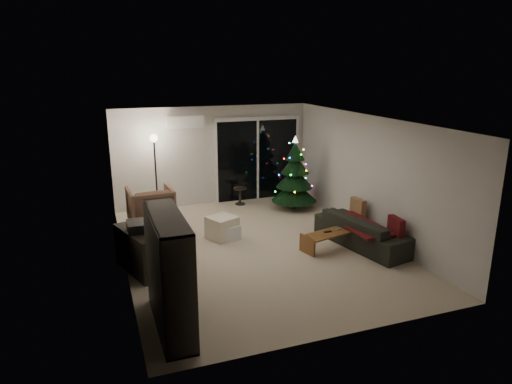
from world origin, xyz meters
The scene contains 18 objects.
room centered at (0.46, 1.49, 1.02)m, with size 6.50×7.51×2.60m.
bookshelf centered at (-2.25, -2.24, 0.80)m, with size 0.41×1.60×1.60m, color black, non-canonical shape.
media_cabinet centered at (-2.25, -0.32, 0.37)m, with size 0.45×1.20×0.75m, color black.
stereo centered at (-2.25, -0.32, 0.83)m, with size 0.38×0.45×0.16m, color black.
armchair centered at (-1.77, 2.00, 0.44)m, with size 0.95×0.98×0.89m, color brown.
ottoman centered at (-0.50, 0.70, 0.24)m, with size 0.52×0.52×0.47m, color beige.
cardboard_box_a centered at (-1.63, -0.10, 0.14)m, with size 0.40×0.30×0.29m, color white.
cardboard_box_b centered at (-0.39, 0.60, 0.15)m, with size 0.43×0.32×0.30m, color white.
side_table centered at (0.59, 2.87, 0.22)m, with size 0.35×0.35×0.44m, color black.
floor_lamp centered at (-1.52, 2.75, 0.94)m, with size 0.30×0.30×1.88m, color black.
sofa centered at (2.05, -0.61, 0.31)m, with size 2.11×0.83×0.62m, color black.
sofa_throw centered at (1.95, -0.61, 0.45)m, with size 0.66×1.52×0.05m, color #501613.
cushion_a centered at (2.30, 0.04, 0.56)m, with size 0.12×0.41×0.41m, color olive.
cushion_b centered at (2.30, -1.26, 0.56)m, with size 0.12×0.41×0.41m, color #501613.
coffee_table centered at (1.38, -0.62, 0.19)m, with size 1.21×0.42×0.38m, color brown, non-canonical shape.
remote_a centered at (1.23, -0.62, 0.39)m, with size 0.15×0.05×0.02m, color black.
remote_b centered at (1.48, -0.57, 0.39)m, with size 0.14×0.04×0.02m, color slate.
christmas_tree centered at (1.76, 2.09, 0.91)m, with size 1.13×1.13×1.83m, color #123A18.
Camera 1 is at (-2.85, -7.88, 3.47)m, focal length 32.00 mm.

